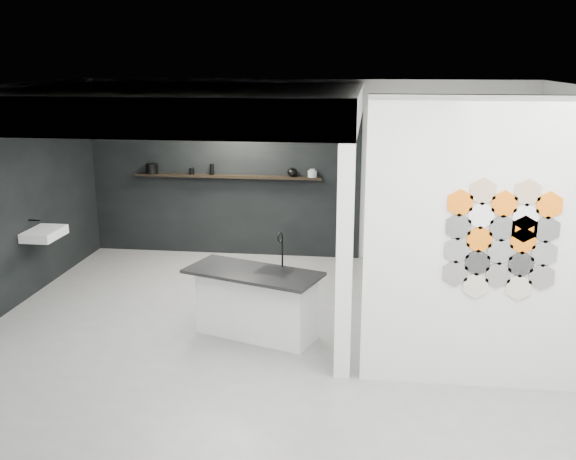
% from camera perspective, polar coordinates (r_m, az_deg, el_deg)
% --- Properties ---
extents(floor, '(7.00, 6.00, 0.01)m').
position_cam_1_polar(floor, '(7.67, -1.04, -8.92)').
color(floor, slate).
extents(partition_panel, '(2.45, 0.15, 2.80)m').
position_cam_1_polar(partition_panel, '(6.29, 17.98, -1.50)').
color(partition_panel, silver).
rests_on(partition_panel, floor).
extents(bay_clad_back, '(4.40, 0.04, 2.35)m').
position_cam_1_polar(bay_clad_back, '(10.36, -5.81, 4.21)').
color(bay_clad_back, black).
rests_on(bay_clad_back, floor).
extents(bay_clad_left, '(0.04, 4.00, 2.35)m').
position_cam_1_polar(bay_clad_left, '(9.33, -21.72, 1.99)').
color(bay_clad_left, black).
rests_on(bay_clad_left, floor).
extents(bulkhead, '(4.40, 4.00, 0.40)m').
position_cam_1_polar(bulkhead, '(8.29, -9.18, 10.98)').
color(bulkhead, silver).
rests_on(bulkhead, corner_column).
extents(corner_column, '(0.16, 0.16, 2.35)m').
position_cam_1_polar(corner_column, '(6.25, 5.03, -3.08)').
color(corner_column, silver).
rests_on(corner_column, floor).
extents(fascia_beam, '(4.40, 0.16, 0.40)m').
position_cam_1_polar(fascia_beam, '(6.48, -14.00, 9.63)').
color(fascia_beam, silver).
rests_on(fascia_beam, corner_column).
extents(wall_basin, '(0.40, 0.60, 0.12)m').
position_cam_1_polar(wall_basin, '(9.12, -20.86, -0.31)').
color(wall_basin, silver).
rests_on(wall_basin, bay_clad_left).
extents(display_shelf, '(3.00, 0.15, 0.04)m').
position_cam_1_polar(display_shelf, '(10.21, -5.41, 4.78)').
color(display_shelf, black).
rests_on(display_shelf, bay_clad_back).
extents(kitchen_island, '(1.65, 1.12, 1.22)m').
position_cam_1_polar(kitchen_island, '(7.39, -2.84, -6.39)').
color(kitchen_island, silver).
rests_on(kitchen_island, floor).
extents(stockpot, '(0.22, 0.22, 0.15)m').
position_cam_1_polar(stockpot, '(10.54, -12.01, 5.36)').
color(stockpot, black).
rests_on(stockpot, display_shelf).
extents(kettle, '(0.16, 0.16, 0.13)m').
position_cam_1_polar(kettle, '(10.02, 0.38, 5.15)').
color(kettle, black).
rests_on(kettle, display_shelf).
extents(glass_bowl, '(0.16, 0.16, 0.10)m').
position_cam_1_polar(glass_bowl, '(9.99, 2.18, 5.02)').
color(glass_bowl, gray).
rests_on(glass_bowl, display_shelf).
extents(glass_vase, '(0.10, 0.10, 0.13)m').
position_cam_1_polar(glass_vase, '(9.99, 2.18, 5.08)').
color(glass_vase, gray).
rests_on(glass_vase, display_shelf).
extents(bottle_dark, '(0.08, 0.08, 0.17)m').
position_cam_1_polar(bottle_dark, '(10.25, -6.78, 5.38)').
color(bottle_dark, black).
rests_on(bottle_dark, display_shelf).
extents(utensil_cup, '(0.10, 0.10, 0.10)m').
position_cam_1_polar(utensil_cup, '(10.34, -8.55, 5.19)').
color(utensil_cup, black).
rests_on(utensil_cup, display_shelf).
extents(hex_tile_cluster, '(1.04, 0.02, 1.16)m').
position_cam_1_polar(hex_tile_cluster, '(6.19, 18.50, -0.81)').
color(hex_tile_cluster, '#66635E').
rests_on(hex_tile_cluster, partition_panel).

